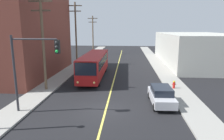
{
  "coord_description": "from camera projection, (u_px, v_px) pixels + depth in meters",
  "views": [
    {
      "loc": [
        1.74,
        -15.54,
        6.7
      ],
      "look_at": [
        0.0,
        6.73,
        2.0
      ],
      "focal_mm": 32.52,
      "sensor_mm": 36.0,
      "label": 1
    }
  ],
  "objects": [
    {
      "name": "sidewalk_left",
      "position": [
        60.0,
        78.0,
        26.96
      ],
      "size": [
        2.5,
        90.0,
        0.15
      ],
      "primitive_type": "cube",
      "color": "gray",
      "rests_on": "ground"
    },
    {
      "name": "traffic_signal_left_corner",
      "position": [
        33.0,
        60.0,
        15.3
      ],
      "size": [
        3.75,
        0.48,
        6.0
      ],
      "color": "#2D2D33",
      "rests_on": "sidewalk_left"
    },
    {
      "name": "fire_hydrant",
      "position": [
        174.0,
        84.0,
        22.21
      ],
      "size": [
        0.44,
        0.26,
        0.84
      ],
      "color": "red",
      "rests_on": "sidewalk_right"
    },
    {
      "name": "lane_stripe_center",
      "position": [
        116.0,
        72.0,
        31.3
      ],
      "size": [
        0.16,
        60.0,
        0.01
      ],
      "primitive_type": "cube",
      "color": "#D8CC4C",
      "rests_on": "ground"
    },
    {
      "name": "utility_pole_mid",
      "position": [
        76.0,
        31.0,
        35.34
      ],
      "size": [
        2.4,
        0.28,
        10.79
      ],
      "color": "brown",
      "rests_on": "sidewalk_left"
    },
    {
      "name": "city_bus",
      "position": [
        94.0,
        64.0,
        27.44
      ],
      "size": [
        2.65,
        12.18,
        3.2
      ],
      "color": "maroon",
      "rests_on": "ground"
    },
    {
      "name": "ground_plane",
      "position": [
        106.0,
        111.0,
        16.67
      ],
      "size": [
        120.0,
        120.0,
        0.0
      ],
      "primitive_type": "plane",
      "color": "black"
    },
    {
      "name": "sidewalk_right",
      "position": [
        171.0,
        80.0,
        25.86
      ],
      "size": [
        2.5,
        90.0,
        0.15
      ],
      "primitive_type": "cube",
      "color": "gray",
      "rests_on": "ground"
    },
    {
      "name": "building_right_warehouse",
      "position": [
        196.0,
        49.0,
        38.08
      ],
      "size": [
        12.0,
        23.34,
        5.6
      ],
      "color": "#B2B2A8",
      "rests_on": "ground"
    },
    {
      "name": "utility_pole_far",
      "position": [
        93.0,
        33.0,
        50.26
      ],
      "size": [
        2.4,
        0.28,
        9.33
      ],
      "color": "brown",
      "rests_on": "sidewalk_left"
    },
    {
      "name": "parked_car_silver",
      "position": [
        161.0,
        95.0,
        17.85
      ],
      "size": [
        1.96,
        4.46,
        1.62
      ],
      "color": "#B7B7BC",
      "rests_on": "ground"
    },
    {
      "name": "building_left_brick",
      "position": [
        18.0,
        35.0,
        28.17
      ],
      "size": [
        10.0,
        16.78,
        11.31
      ],
      "color": "brown",
      "rests_on": "ground"
    },
    {
      "name": "utility_pole_near",
      "position": [
        43.0,
        39.0,
        20.87
      ],
      "size": [
        2.4,
        0.28,
        9.71
      ],
      "color": "brown",
      "rests_on": "sidewalk_left"
    }
  ]
}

